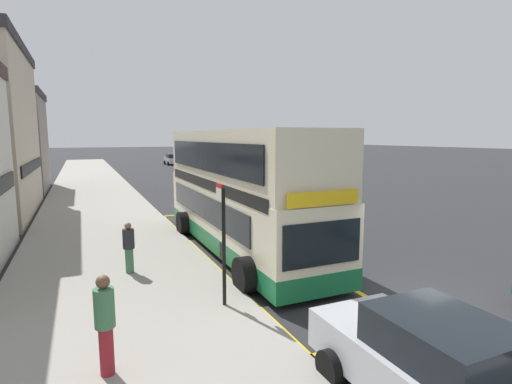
% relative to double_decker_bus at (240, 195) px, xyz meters
% --- Properties ---
extents(ground_plane, '(260.00, 260.00, 0.00)m').
position_rel_double_decker_bus_xyz_m(ground_plane, '(2.46, 25.55, -2.06)').
color(ground_plane, '#28282B').
extents(pavement_near, '(6.00, 76.00, 0.14)m').
position_rel_double_decker_bus_xyz_m(pavement_near, '(-4.54, 25.55, -1.99)').
color(pavement_near, gray).
rests_on(pavement_near, ground).
extents(double_decker_bus, '(3.25, 10.97, 4.40)m').
position_rel_double_decker_bus_xyz_m(double_decker_bus, '(0.00, 0.00, 0.00)').
color(double_decker_bus, beige).
rests_on(double_decker_bus, ground).
extents(bus_bay_markings, '(3.02, 14.88, 0.01)m').
position_rel_double_decker_bus_xyz_m(bus_bay_markings, '(-0.03, 0.03, -2.06)').
color(bus_bay_markings, gold).
rests_on(bus_bay_markings, ground).
extents(bus_stop_sign, '(0.09, 0.51, 2.93)m').
position_rel_double_decker_bus_xyz_m(bus_stop_sign, '(-2.27, -4.63, -0.23)').
color(bus_stop_sign, black).
rests_on(bus_stop_sign, pavement_near).
extents(parked_car_silver_distant, '(2.09, 4.20, 1.62)m').
position_rel_double_decker_bus_xyz_m(parked_car_silver_distant, '(7.34, 45.73, -1.27)').
color(parked_car_silver_distant, '#B2B5BA').
rests_on(parked_car_silver_distant, ground).
extents(parked_car_white_far, '(2.09, 4.20, 1.62)m').
position_rel_double_decker_bus_xyz_m(parked_car_white_far, '(7.24, 12.92, -1.27)').
color(parked_car_white_far, silver).
rests_on(parked_car_white_far, ground).
extents(parked_car_silver_ahead, '(2.09, 4.20, 1.62)m').
position_rel_double_decker_bus_xyz_m(parked_car_silver_ahead, '(-0.66, -9.48, -1.27)').
color(parked_car_silver_ahead, '#B2B5BA').
rests_on(parked_car_silver_ahead, ground).
extents(pedestrian_waiting_near_sign, '(0.34, 0.34, 1.77)m').
position_rel_double_decker_bus_xyz_m(pedestrian_waiting_near_sign, '(-5.05, -6.55, -0.96)').
color(pedestrian_waiting_near_sign, maroon).
rests_on(pedestrian_waiting_near_sign, pavement_near).
extents(pedestrian_further_back, '(0.34, 0.34, 1.54)m').
position_rel_double_decker_bus_xyz_m(pedestrian_further_back, '(-4.11, -1.38, -1.10)').
color(pedestrian_further_back, '#3F724C').
rests_on(pedestrian_further_back, pavement_near).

